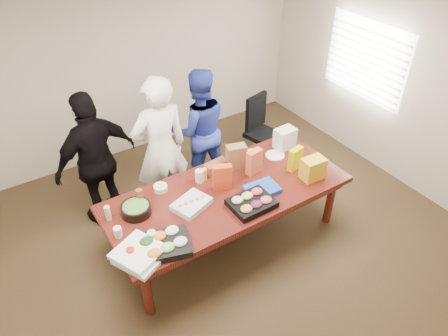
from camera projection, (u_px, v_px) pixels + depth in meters
floor at (227, 238)px, 5.22m from camera, size 5.50×5.00×0.02m
ceiling at (228, 16)px, 3.59m from camera, size 5.50×5.00×0.02m
wall_back at (133, 67)px, 6.08m from camera, size 5.50×0.04×2.70m
wall_front at (438, 328)px, 2.73m from camera, size 5.50×0.04×2.70m
wall_right at (399, 85)px, 5.60m from camera, size 0.04×5.00×2.70m
window_panel at (365, 60)px, 5.90m from camera, size 0.03×1.40×1.10m
window_blinds at (363, 60)px, 5.88m from camera, size 0.04×1.36×1.00m
conference_table at (227, 215)px, 4.99m from camera, size 2.80×1.20×0.75m
office_chair at (263, 132)px, 6.27m from camera, size 0.60×0.60×0.97m
person_center at (161, 150)px, 5.06m from camera, size 0.71×0.48×1.92m
person_right at (199, 129)px, 5.63m from camera, size 0.98×0.85×1.71m
person_left at (97, 161)px, 4.98m from camera, size 1.12×0.65×1.80m
veggie_tray at (164, 245)px, 4.06m from camera, size 0.60×0.53×0.08m
fruit_tray at (252, 203)px, 4.55m from camera, size 0.48×0.38×0.07m
sheet_cake at (192, 204)px, 4.54m from camera, size 0.46×0.40×0.07m
salad_bowl at (136, 209)px, 4.44m from camera, size 0.36×0.36×0.11m
chip_bag_blue at (262, 189)px, 4.75m from camera, size 0.38×0.30×0.06m
chip_bag_red at (222, 177)px, 4.72m from camera, size 0.23×0.17×0.31m
chip_bag_yellow at (295, 159)px, 5.02m from camera, size 0.20×0.11×0.29m
chip_bag_orange at (254, 162)px, 4.96m from camera, size 0.21×0.12×0.31m
mayo_jar at (199, 176)px, 4.86m from camera, size 0.11×0.11×0.16m
mustard_bottle at (204, 174)px, 4.89m from camera, size 0.06×0.06×0.16m
dressing_bottle at (140, 198)px, 4.50m from camera, size 0.08×0.08×0.22m
ranch_bottle at (108, 213)px, 4.34m from camera, size 0.07×0.07×0.18m
banana_bunch at (240, 163)px, 5.14m from camera, size 0.27×0.23×0.08m
bread_loaf at (216, 166)px, 5.05m from camera, size 0.30×0.16×0.12m
kraft_bag at (236, 157)px, 5.04m from camera, size 0.26×0.19×0.31m
red_cup at (131, 253)px, 3.95m from camera, size 0.10×0.10×0.11m
clear_cup_a at (152, 237)px, 4.11m from camera, size 0.11×0.11×0.12m
clear_cup_b at (118, 232)px, 4.17m from camera, size 0.09×0.09×0.11m
pizza_box_lower at (142, 257)px, 3.96m from camera, size 0.55×0.55×0.05m
pizza_box_upper at (138, 252)px, 3.94m from camera, size 0.54×0.54×0.05m
plate_a at (275, 155)px, 5.32m from camera, size 0.28×0.28×0.01m
plate_b at (253, 154)px, 5.35m from camera, size 0.24×0.24×0.01m
dip_bowl_a at (236, 160)px, 5.19m from camera, size 0.18×0.18×0.06m
dip_bowl_b at (161, 188)px, 4.76m from camera, size 0.16×0.16×0.06m
grocery_bag_white at (285, 138)px, 5.40m from camera, size 0.26×0.19×0.28m
grocery_bag_yellow at (313, 169)px, 4.89m from camera, size 0.28×0.20×0.27m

